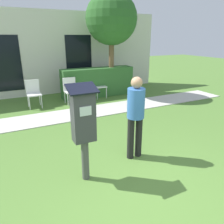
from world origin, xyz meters
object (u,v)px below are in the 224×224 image
Objects in this scene: parking_meter at (83,122)px; outdoor_chair_left at (33,91)px; person_standing at (136,112)px; outdoor_chair_middle at (70,89)px; outdoor_chair_right at (99,84)px.

parking_meter is 1.77× the size of outdoor_chair_left.
parking_meter is at bearing -177.55° from person_standing.
outdoor_chair_middle is at bearing 76.46° from parking_meter.
outdoor_chair_middle is 1.00× the size of outdoor_chair_right.
outdoor_chair_right is at bearing 64.11° from parking_meter.
outdoor_chair_left is 1.22m from outdoor_chair_middle.
outdoor_chair_left is at bearing 96.88° from person_standing.
outdoor_chair_left is (-0.17, 4.48, -0.49)m from parking_meter.
person_standing is at bearing 12.06° from parking_meter.
parking_meter is 5.18m from outdoor_chair_right.
outdoor_chair_left is at bearing 162.93° from outdoor_chair_middle.
person_standing reaches higher than outdoor_chair_left.
outdoor_chair_middle is at bearing 81.08° from person_standing.
outdoor_chair_right is (1.21, 0.31, 0.00)m from outdoor_chair_middle.
outdoor_chair_left is 1.00× the size of outdoor_chair_middle.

